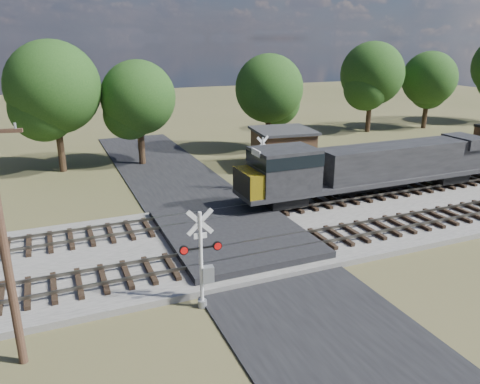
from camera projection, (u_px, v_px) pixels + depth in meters
name	position (u px, v px, depth m)	size (l,w,h in m)	color
ground	(236.00, 243.00, 24.57)	(160.00, 160.00, 0.00)	#464927
ballast_bed	(384.00, 211.00, 28.63)	(140.00, 10.00, 0.30)	gray
road	(236.00, 242.00, 24.56)	(7.00, 60.00, 0.08)	black
crossing_panel	(233.00, 234.00, 24.91)	(7.00, 9.00, 0.62)	#262628
track_near	(308.00, 241.00, 23.83)	(140.00, 2.60, 0.33)	black
track_far	(265.00, 209.00, 28.21)	(140.00, 2.60, 0.33)	black
crossing_signal_near	(203.00, 267.00, 18.21)	(1.69, 0.38, 4.19)	silver
crossing_signal_far	(261.00, 169.00, 32.42)	(1.57, 0.44, 3.94)	silver
utility_pole	(3.00, 241.00, 14.16)	(2.01, 0.52, 8.30)	#3C241B
equipment_shed	(283.00, 148.00, 38.56)	(5.26, 5.26, 3.20)	#4D2D21
treeline	(201.00, 81.00, 42.28)	(82.88, 11.43, 11.01)	black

